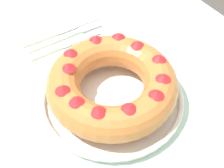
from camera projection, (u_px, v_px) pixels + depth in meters
dining_table at (96, 126)px, 0.78m from camera, size 1.37×0.97×0.75m
serving_dish at (112, 98)px, 0.70m from camera, size 0.32×0.32×0.02m
bundt_cake at (112, 84)px, 0.66m from camera, size 0.28×0.28×0.08m
fork at (71, 35)px, 0.86m from camera, size 0.02×0.22×0.01m
serving_knife at (56, 33)px, 0.86m from camera, size 0.02×0.23×0.01m
cake_knife at (61, 47)px, 0.83m from camera, size 0.02×0.21×0.01m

